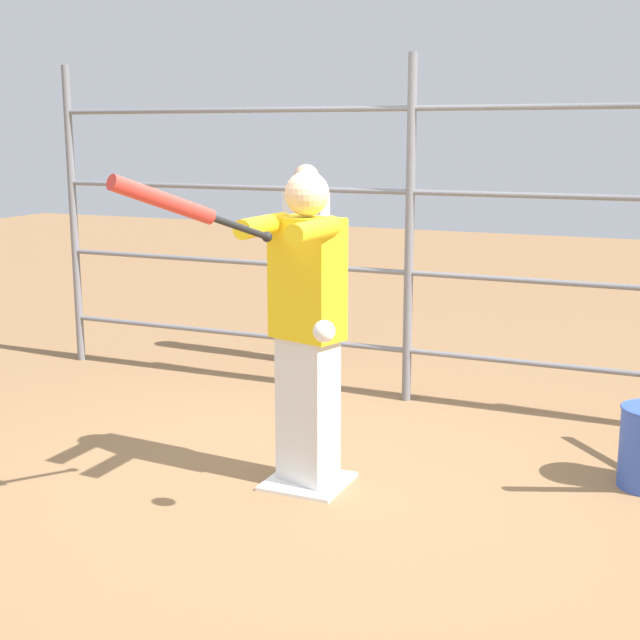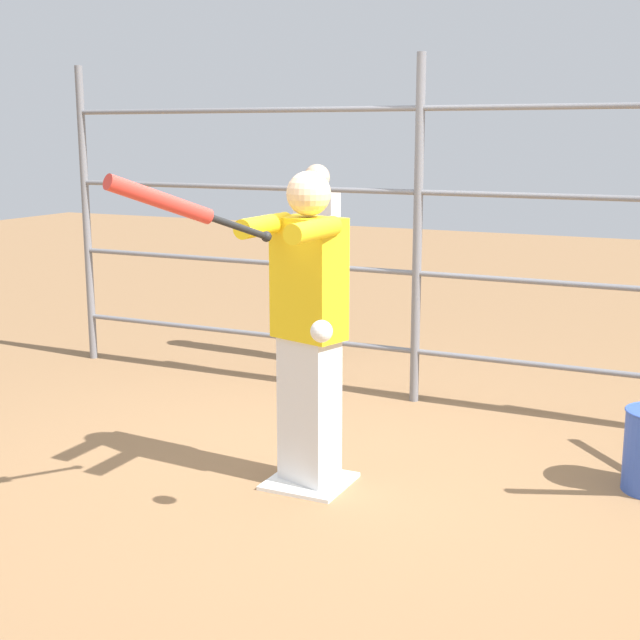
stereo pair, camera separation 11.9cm
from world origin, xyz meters
name	(u,v)px [view 1 (the left image)]	position (x,y,z in m)	size (l,w,h in m)	color
ground_plane	(308,483)	(0.00, 0.00, 0.00)	(24.00, 24.00, 0.00)	olive
home_plate	(308,481)	(0.00, 0.00, 0.01)	(0.40, 0.40, 0.02)	white
fence_backstop	(409,233)	(0.00, -1.60, 1.13)	(5.49, 0.06, 2.26)	slate
batter	(306,321)	(0.00, 0.02, 0.86)	(0.40, 0.61, 1.59)	silver
baseball_bat_swinging	(178,205)	(0.17, 0.87, 1.48)	(0.34, 0.77, 0.32)	black
softball_in_flight	(324,331)	(-0.34, 0.56, 0.95)	(0.10, 0.10, 0.10)	white
bystander_behind_fence	(306,261)	(1.03, -2.24, 0.80)	(0.32, 0.20, 1.54)	#3F3F47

